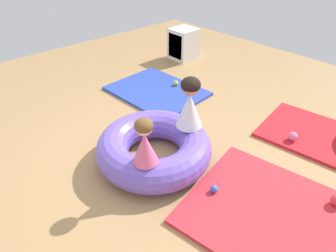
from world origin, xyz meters
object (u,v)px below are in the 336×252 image
Objects in this scene: play_ball_yellow at (176,83)px; storage_cube at (182,44)px; child_in_pink at (145,142)px; play_ball_blue at (214,189)px; inflatable_cushion at (154,147)px; child_in_white at (190,103)px; play_ball_pink at (293,136)px.

storage_cube is at bearing 130.78° from play_ball_yellow.
child_in_pink reaches higher than storage_cube.
storage_cube is (-2.65, 2.20, 0.20)m from play_ball_blue.
child_in_pink reaches higher than inflatable_cushion.
inflatable_cushion is 17.11× the size of play_ball_blue.
inflatable_cushion is at bearing 89.26° from child_in_white.
child_in_pink is at bearing 117.80° from child_in_white.
play_ball_pink is (0.74, 0.99, -0.52)m from child_in_white.
inflatable_cushion reaches higher than play_ball_blue.
play_ball_blue is at bearing -94.29° from play_ball_pink.
play_ball_pink is 1.94m from play_ball_yellow.
inflatable_cushion is 1.63m from play_ball_pink.
child_in_pink is 3.39m from storage_cube.
storage_cube is at bearing -27.00° from child_in_white.
child_in_pink is 6.42× the size of play_ball_blue.
play_ball_yellow is (-1.08, 1.35, -0.09)m from inflatable_cushion.
child_in_white reaches higher than child_in_pink.
storage_cube is at bearing 140.33° from play_ball_blue.
play_ball_yellow is at bearing 128.64° from inflatable_cushion.
play_ball_yellow is at bearing -22.29° from child_in_white.
storage_cube reaches higher than play_ball_pink.
play_ball_blue is (0.64, -0.30, -0.54)m from child_in_white.
storage_cube is (-0.81, 0.94, 0.20)m from play_ball_yellow.
inflatable_cushion is 15.67× the size of play_ball_yellow.
inflatable_cushion is 2.19× the size of child_in_white.
play_ball_yellow is (-1.20, 0.96, -0.53)m from child_in_white.
play_ball_pink is 2.90m from storage_cube.
child_in_white is 1.63m from play_ball_yellow.
play_ball_blue is (0.76, 0.09, -0.09)m from inflatable_cushion.
inflatable_cushion is 11.35× the size of play_ball_pink.
play_ball_blue is 0.13× the size of storage_cube.
play_ball_yellow reaches higher than play_ball_blue.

